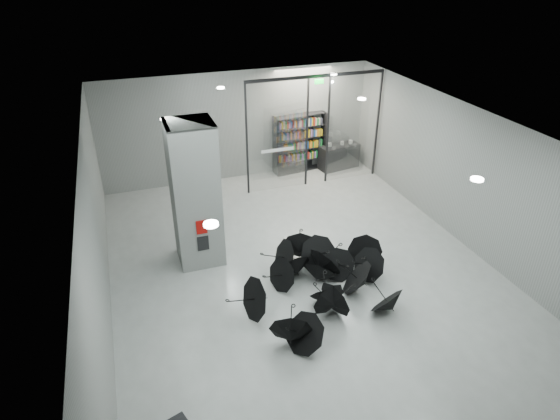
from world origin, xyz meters
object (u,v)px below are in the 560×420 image
object	(u,v)px
column	(195,195)
shop_counter	(339,156)
umbrella_cluster	(320,284)
bookshelf	(300,143)

from	to	relation	value
column	shop_counter	xyz separation A→B (m)	(6.40, 4.48, -1.52)
shop_counter	column	bearing A→B (deg)	-154.29
column	umbrella_cluster	xyz separation A→B (m)	(2.55, -2.58, -1.70)
column	umbrella_cluster	bearing A→B (deg)	-45.36
shop_counter	umbrella_cluster	size ratio (longest dim) A/B	0.35
umbrella_cluster	bookshelf	bearing A→B (deg)	72.67
bookshelf	umbrella_cluster	distance (m)	7.72
bookshelf	umbrella_cluster	bearing A→B (deg)	-114.86
bookshelf	shop_counter	bearing A→B (deg)	-17.29
umbrella_cluster	column	bearing A→B (deg)	134.64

